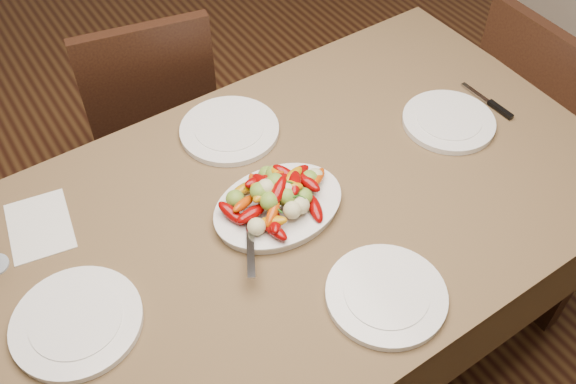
{
  "coord_description": "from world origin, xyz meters",
  "views": [
    {
      "loc": [
        -0.41,
        -0.98,
        2.01
      ],
      "look_at": [
        0.18,
        -0.08,
        0.82
      ],
      "focal_mm": 40.0,
      "sensor_mm": 36.0,
      "label": 1
    }
  ],
  "objects_px": {
    "plate_near": "(386,295)",
    "chair_right": "(547,124)",
    "chair_far": "(149,112)",
    "plate_right": "(449,122)",
    "plate_left": "(77,322)",
    "serving_platter": "(278,208)",
    "dining_table": "(288,290)",
    "plate_far": "(229,130)"
  },
  "relations": [
    {
      "from": "serving_platter",
      "to": "plate_left",
      "type": "distance_m",
      "value": 0.55
    },
    {
      "from": "plate_near",
      "to": "plate_far",
      "type": "bearing_deg",
      "value": 92.1
    },
    {
      "from": "chair_far",
      "to": "serving_platter",
      "type": "relative_size",
      "value": 2.83
    },
    {
      "from": "serving_platter",
      "to": "plate_near",
      "type": "distance_m",
      "value": 0.36
    },
    {
      "from": "serving_platter",
      "to": "plate_far",
      "type": "bearing_deg",
      "value": 82.7
    },
    {
      "from": "plate_near",
      "to": "chair_far",
      "type": "bearing_deg",
      "value": 93.78
    },
    {
      "from": "chair_far",
      "to": "chair_right",
      "type": "relative_size",
      "value": 1.0
    },
    {
      "from": "dining_table",
      "to": "plate_right",
      "type": "xyz_separation_m",
      "value": [
        0.57,
        0.02,
        0.39
      ]
    },
    {
      "from": "chair_far",
      "to": "plate_near",
      "type": "height_order",
      "value": "chair_far"
    },
    {
      "from": "chair_right",
      "to": "plate_right",
      "type": "height_order",
      "value": "chair_right"
    },
    {
      "from": "dining_table",
      "to": "plate_right",
      "type": "distance_m",
      "value": 0.69
    },
    {
      "from": "plate_right",
      "to": "plate_far",
      "type": "xyz_separation_m",
      "value": [
        -0.55,
        0.32,
        0.0
      ]
    },
    {
      "from": "dining_table",
      "to": "plate_far",
      "type": "distance_m",
      "value": 0.51
    },
    {
      "from": "plate_far",
      "to": "plate_near",
      "type": "distance_m",
      "value": 0.68
    },
    {
      "from": "chair_right",
      "to": "serving_platter",
      "type": "bearing_deg",
      "value": 92.28
    },
    {
      "from": "plate_far",
      "to": "chair_far",
      "type": "bearing_deg",
      "value": 95.91
    },
    {
      "from": "plate_left",
      "to": "plate_right",
      "type": "bearing_deg",
      "value": 2.35
    },
    {
      "from": "chair_right",
      "to": "plate_near",
      "type": "height_order",
      "value": "chair_right"
    },
    {
      "from": "dining_table",
      "to": "plate_right",
      "type": "relative_size",
      "value": 6.88
    },
    {
      "from": "plate_left",
      "to": "chair_far",
      "type": "bearing_deg",
      "value": 59.16
    },
    {
      "from": "dining_table",
      "to": "plate_far",
      "type": "bearing_deg",
      "value": 87.3
    },
    {
      "from": "dining_table",
      "to": "chair_far",
      "type": "xyz_separation_m",
      "value": [
        -0.04,
        0.87,
        0.1
      ]
    },
    {
      "from": "dining_table",
      "to": "plate_near",
      "type": "height_order",
      "value": "plate_near"
    },
    {
      "from": "chair_far",
      "to": "plate_right",
      "type": "bearing_deg",
      "value": 136.88
    },
    {
      "from": "chair_right",
      "to": "serving_platter",
      "type": "relative_size",
      "value": 2.83
    },
    {
      "from": "chair_far",
      "to": "plate_right",
      "type": "distance_m",
      "value": 1.09
    },
    {
      "from": "plate_right",
      "to": "chair_right",
      "type": "bearing_deg",
      "value": 1.28
    },
    {
      "from": "plate_left",
      "to": "plate_right",
      "type": "height_order",
      "value": "same"
    },
    {
      "from": "plate_left",
      "to": "dining_table",
      "type": "bearing_deg",
      "value": 3.01
    },
    {
      "from": "serving_platter",
      "to": "plate_near",
      "type": "bearing_deg",
      "value": -79.32
    },
    {
      "from": "dining_table",
      "to": "chair_far",
      "type": "relative_size",
      "value": 1.94
    },
    {
      "from": "chair_right",
      "to": "plate_left",
      "type": "bearing_deg",
      "value": 93.09
    },
    {
      "from": "plate_right",
      "to": "plate_far",
      "type": "height_order",
      "value": "same"
    },
    {
      "from": "dining_table",
      "to": "chair_right",
      "type": "height_order",
      "value": "chair_right"
    },
    {
      "from": "plate_far",
      "to": "dining_table",
      "type": "bearing_deg",
      "value": -92.7
    },
    {
      "from": "dining_table",
      "to": "chair_far",
      "type": "bearing_deg",
      "value": 92.63
    },
    {
      "from": "serving_platter",
      "to": "plate_right",
      "type": "relative_size",
      "value": 1.26
    },
    {
      "from": "plate_near",
      "to": "chair_right",
      "type": "bearing_deg",
      "value": 19.25
    },
    {
      "from": "plate_right",
      "to": "plate_far",
      "type": "distance_m",
      "value": 0.64
    },
    {
      "from": "chair_far",
      "to": "plate_near",
      "type": "bearing_deg",
      "value": 105.17
    },
    {
      "from": "plate_right",
      "to": "plate_near",
      "type": "relative_size",
      "value": 0.96
    },
    {
      "from": "plate_far",
      "to": "plate_near",
      "type": "relative_size",
      "value": 1.02
    }
  ]
}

